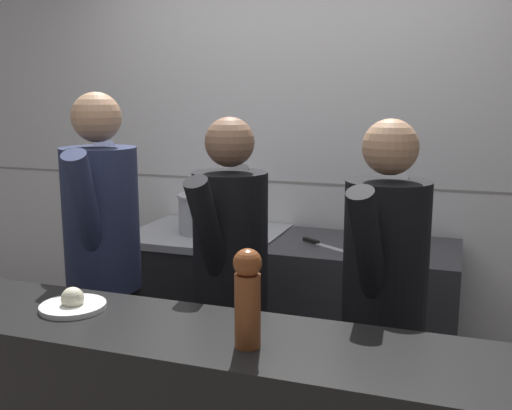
% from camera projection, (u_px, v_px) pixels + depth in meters
% --- Properties ---
extents(wall_back_tiled, '(8.00, 0.06, 2.60)m').
position_uv_depth(wall_back_tiled, '(296.00, 157.00, 3.59)').
color(wall_back_tiled, white).
rests_on(wall_back_tiled, ground_plane).
extents(oven_range, '(0.84, 0.71, 0.89)m').
position_uv_depth(oven_range, '(207.00, 306.00, 3.52)').
color(oven_range, '#232326').
rests_on(oven_range, ground_plane).
extents(prep_counter, '(0.96, 0.65, 0.89)m').
position_uv_depth(prep_counter, '(363.00, 326.00, 3.22)').
color(prep_counter, '#38383D').
rests_on(prep_counter, ground_plane).
extents(stock_pot, '(0.33, 0.33, 0.22)m').
position_uv_depth(stock_pot, '(206.00, 212.00, 3.40)').
color(stock_pot, '#B7BABF').
rests_on(stock_pot, oven_range).
extents(chefs_knife, '(0.31, 0.23, 0.02)m').
position_uv_depth(chefs_knife, '(323.00, 245.00, 3.13)').
color(chefs_knife, '#B7BABF').
rests_on(chefs_knife, prep_counter).
extents(plated_dish_main, '(0.22, 0.22, 0.08)m').
position_uv_depth(plated_dish_main, '(73.00, 304.00, 2.05)').
color(plated_dish_main, white).
rests_on(plated_dish_main, pass_counter).
extents(pepper_mill, '(0.08, 0.08, 0.30)m').
position_uv_depth(pepper_mill, '(248.00, 296.00, 1.73)').
color(pepper_mill, brown).
rests_on(pepper_mill, pass_counter).
extents(chef_head_cook, '(0.43, 0.73, 1.69)m').
position_uv_depth(chef_head_cook, '(103.00, 256.00, 2.77)').
color(chef_head_cook, black).
rests_on(chef_head_cook, ground_plane).
extents(chef_sous, '(0.34, 0.69, 1.59)m').
position_uv_depth(chef_sous, '(231.00, 280.00, 2.60)').
color(chef_sous, black).
rests_on(chef_sous, ground_plane).
extents(chef_line, '(0.38, 0.70, 1.59)m').
position_uv_depth(chef_line, '(384.00, 302.00, 2.32)').
color(chef_line, black).
rests_on(chef_line, ground_plane).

